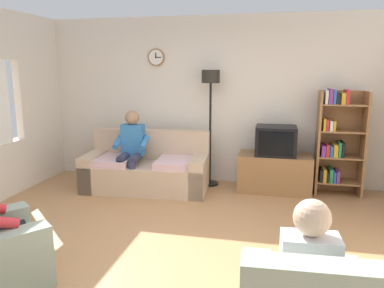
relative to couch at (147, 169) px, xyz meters
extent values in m
plane|color=#B27F51|center=(0.95, -1.93, -0.31)|extent=(12.00, 12.00, 0.00)
cube|color=silver|center=(0.95, 0.73, 1.04)|extent=(6.20, 0.12, 2.70)
cylinder|color=olive|center=(-0.02, 0.65, 1.74)|extent=(0.28, 0.03, 0.28)
cylinder|color=white|center=(-0.02, 0.64, 1.74)|extent=(0.24, 0.01, 0.24)
cube|color=black|center=(-0.02, 0.63, 1.77)|extent=(0.02, 0.01, 0.09)
cube|color=black|center=(0.02, 0.63, 1.74)|extent=(0.11, 0.01, 0.01)
cube|color=silver|center=(-1.91, 0.17, 1.09)|extent=(0.12, 1.10, 1.20)
cube|color=tan|center=(0.00, -0.05, -0.10)|extent=(1.95, 0.96, 0.42)
cube|color=tan|center=(-0.02, 0.31, 0.35)|extent=(1.91, 0.32, 0.48)
cube|color=tan|center=(0.84, 0.00, -0.03)|extent=(0.27, 0.85, 0.56)
cube|color=tan|center=(-0.83, -0.11, -0.03)|extent=(0.27, 0.85, 0.56)
cube|color=beige|center=(0.51, -0.07, 0.16)|extent=(0.64, 0.72, 0.10)
cube|color=beige|center=(-0.49, -0.14, 0.16)|extent=(0.64, 0.72, 0.10)
cube|color=olive|center=(1.96, 0.32, -0.02)|extent=(1.10, 0.56, 0.58)
cube|color=black|center=(1.96, 0.58, 0.01)|extent=(1.10, 0.04, 0.03)
cube|color=black|center=(1.96, 0.30, 0.49)|extent=(0.60, 0.48, 0.44)
cube|color=black|center=(1.96, 0.06, 0.49)|extent=(0.50, 0.01, 0.36)
cube|color=olive|center=(2.57, 0.37, 0.46)|extent=(0.04, 0.36, 1.55)
cube|color=olive|center=(3.21, 0.37, 0.46)|extent=(0.04, 0.36, 1.55)
cube|color=olive|center=(2.89, 0.54, 0.46)|extent=(0.64, 0.02, 1.55)
cube|color=olive|center=(2.89, 0.37, -0.12)|extent=(0.60, 0.34, 0.02)
cube|color=black|center=(2.64, 0.35, -0.02)|extent=(0.04, 0.28, 0.18)
cube|color=gold|center=(2.69, 0.35, -0.01)|extent=(0.05, 0.28, 0.19)
cube|color=black|center=(2.74, 0.35, -0.03)|extent=(0.03, 0.28, 0.15)
cube|color=#267F4C|center=(2.78, 0.35, -0.01)|extent=(0.05, 0.28, 0.20)
cube|color=#2D59A5|center=(2.83, 0.35, -0.03)|extent=(0.03, 0.28, 0.16)
cube|color=#72338C|center=(2.88, 0.35, -0.02)|extent=(0.04, 0.28, 0.18)
cube|color=olive|center=(2.89, 0.37, 0.27)|extent=(0.60, 0.34, 0.02)
cube|color=#72338C|center=(2.65, 0.35, 0.36)|extent=(0.06, 0.28, 0.16)
cube|color=red|center=(2.71, 0.35, 0.37)|extent=(0.05, 0.28, 0.18)
cube|color=#2D59A5|center=(2.76, 0.35, 0.36)|extent=(0.04, 0.28, 0.16)
cube|color=gold|center=(2.82, 0.35, 0.37)|extent=(0.06, 0.28, 0.18)
cube|color=#267F4C|center=(2.87, 0.35, 0.39)|extent=(0.04, 0.28, 0.22)
cube|color=black|center=(2.92, 0.35, 0.39)|extent=(0.04, 0.28, 0.22)
cube|color=olive|center=(2.89, 0.37, 0.66)|extent=(0.60, 0.34, 0.02)
cube|color=gold|center=(2.64, 0.35, 0.75)|extent=(0.03, 0.28, 0.17)
cube|color=red|center=(2.68, 0.35, 0.75)|extent=(0.04, 0.28, 0.16)
cube|color=silver|center=(2.73, 0.35, 0.74)|extent=(0.04, 0.28, 0.14)
cube|color=gold|center=(2.77, 0.35, 0.74)|extent=(0.03, 0.28, 0.15)
cube|color=olive|center=(2.89, 0.37, 1.04)|extent=(0.60, 0.34, 0.02)
cube|color=silver|center=(2.64, 0.35, 1.15)|extent=(0.04, 0.28, 0.20)
cube|color=#72338C|center=(2.69, 0.35, 1.16)|extent=(0.05, 0.28, 0.21)
cube|color=#2D59A5|center=(2.75, 0.35, 1.15)|extent=(0.04, 0.28, 0.20)
cube|color=black|center=(2.80, 0.35, 1.13)|extent=(0.06, 0.28, 0.16)
cube|color=gold|center=(2.86, 0.35, 1.14)|extent=(0.06, 0.28, 0.16)
cube|color=red|center=(2.92, 0.35, 1.16)|extent=(0.05, 0.28, 0.20)
cylinder|color=black|center=(0.93, 0.42, -0.30)|extent=(0.28, 0.28, 0.03)
cylinder|color=black|center=(0.93, 0.42, 0.54)|extent=(0.04, 0.04, 1.70)
cylinder|color=black|center=(0.93, 0.42, 1.44)|extent=(0.28, 0.28, 0.20)
cube|color=gray|center=(-0.21, -2.99, -0.03)|extent=(0.65, 0.76, 0.56)
cube|color=#3372B2|center=(-0.22, 0.00, 0.47)|extent=(0.35, 0.22, 0.48)
sphere|color=#A37A5B|center=(-0.22, -0.01, 0.82)|extent=(0.22, 0.22, 0.22)
cylinder|color=#2D334C|center=(-0.11, -0.19, 0.23)|extent=(0.15, 0.39, 0.13)
cylinder|color=#2D334C|center=(-0.29, -0.20, 0.23)|extent=(0.15, 0.39, 0.13)
cylinder|color=#2D334C|center=(-0.10, -0.38, -0.05)|extent=(0.12, 0.12, 0.52)
cylinder|color=#2D334C|center=(-0.28, -0.39, -0.05)|extent=(0.12, 0.12, 0.52)
cylinder|color=#3372B2|center=(0.00, -0.09, 0.45)|extent=(0.11, 0.34, 0.20)
cylinder|color=#3372B2|center=(-0.42, -0.12, 0.45)|extent=(0.11, 0.34, 0.20)
cylinder|color=black|center=(-0.44, -2.66, 0.11)|extent=(0.33, 0.38, 0.13)
cylinder|color=black|center=(-0.30, -2.77, 0.11)|extent=(0.33, 0.38, 0.13)
cylinder|color=black|center=(-0.33, -2.51, -0.11)|extent=(0.15, 0.15, 0.40)
cylinder|color=black|center=(-0.18, -2.62, -0.11)|extent=(0.15, 0.15, 0.40)
cube|color=silver|center=(2.14, -3.21, 0.35)|extent=(0.35, 0.22, 0.48)
sphere|color=#D8AD8C|center=(2.14, -3.20, 0.70)|extent=(0.22, 0.22, 0.22)
cylinder|color=silver|center=(1.93, -3.12, 0.33)|extent=(0.11, 0.34, 0.20)
cylinder|color=silver|center=(2.35, -3.10, 0.33)|extent=(0.11, 0.34, 0.20)
camera|label=1|loc=(1.89, -5.32, 1.55)|focal=34.54mm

